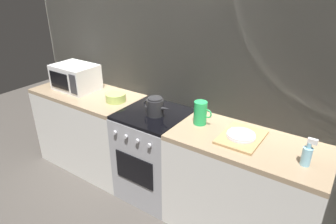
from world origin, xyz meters
name	(u,v)px	position (x,y,z in m)	size (l,w,h in m)	color
ground_plane	(155,191)	(0.00, 0.00, 0.00)	(8.00, 8.00, 0.00)	#47423D
back_wall	(173,72)	(0.00, 0.32, 1.20)	(3.60, 0.05, 2.40)	#B2AD9E
counter_left	(91,129)	(-0.90, 0.00, 0.45)	(1.20, 0.60, 0.90)	silver
stove_unit	(154,154)	(0.00, 0.00, 0.45)	(0.60, 0.63, 0.90)	#9E9EA3
counter_right	(242,189)	(0.90, 0.00, 0.45)	(1.20, 0.60, 0.90)	silver
microwave	(76,77)	(-1.06, 0.02, 1.04)	(0.46, 0.35, 0.27)	white
kettle	(155,107)	(0.04, -0.03, 0.98)	(0.28, 0.15, 0.17)	#262628
mixing_bowl	(116,97)	(-0.47, 0.01, 0.94)	(0.20, 0.20, 0.08)	#B7D166
pitcher	(201,113)	(0.45, 0.05, 1.00)	(0.16, 0.11, 0.20)	green
dish_pile	(241,136)	(0.84, 0.01, 0.92)	(0.30, 0.40, 0.06)	tan
spray_bottle	(307,155)	(1.32, -0.08, 0.98)	(0.08, 0.06, 0.20)	#8CCCE5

